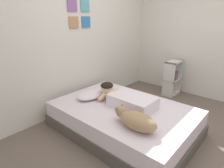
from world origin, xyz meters
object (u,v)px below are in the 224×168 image
bed (123,118)px  bookshelf (172,77)px  pillow (91,94)px  dog (136,120)px  cell_phone (125,99)px  person_lying (125,98)px  coffee_cup (114,94)px

bed → bookshelf: 1.84m
pillow → dog: bearing=-104.2°
dog → cell_phone: bearing=45.5°
person_lying → dog: size_ratio=1.60×
cell_phone → coffee_cup: bearing=96.0°
bed → person_lying: size_ratio=2.22×
dog → bookshelf: bearing=13.6°
bed → cell_phone: 0.34m
cell_phone → pillow: bearing=125.1°
cell_phone → bookshelf: bearing=-2.4°
pillow → cell_phone: pillow is taller
bed → dog: (-0.34, -0.45, 0.30)m
coffee_cup → cell_phone: coffee_cup is taller
pillow → person_lying: size_ratio=0.57×
person_lying → coffee_cup: bearing=65.7°
dog → coffee_cup: bearing=55.3°
coffee_cup → person_lying: bearing=-114.3°
coffee_cup → cell_phone: 0.22m
coffee_cup → bookshelf: size_ratio=0.17×
dog → cell_phone: 0.83m
bed → coffee_cup: coffee_cup is taller
bed → pillow: pillow is taller
person_lying → pillow: bearing=104.3°
dog → cell_phone: (0.58, 0.59, -0.10)m
dog → coffee_cup: (0.56, 0.80, -0.07)m
cell_phone → bed: bearing=-149.5°
pillow → bed: bearing=-82.1°
person_lying → dog: person_lying is taller
coffee_cup → bookshelf: 1.64m
bed → pillow: 0.65m
bed → dog: dog is taller
bed → pillow: size_ratio=3.92×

